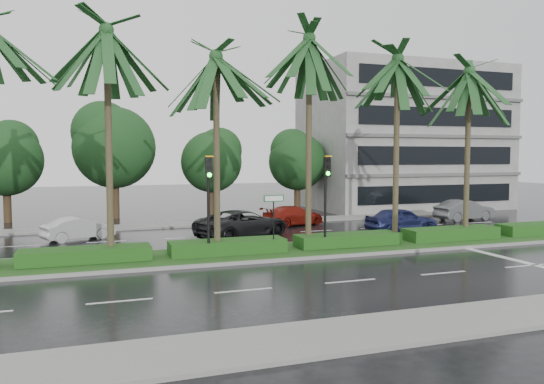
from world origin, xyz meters
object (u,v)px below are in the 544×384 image
object	(u,v)px
signal_median_left	(209,191)
car_white	(78,229)
car_red	(293,216)
car_blue	(401,220)
street_sign	(274,209)
car_grey	(464,210)
car_darkgrey	(243,224)

from	to	relation	value
signal_median_left	car_white	world-z (taller)	signal_median_left
signal_median_left	car_red	distance (m)	12.48
signal_median_left	car_blue	distance (m)	13.51
car_red	street_sign	bearing A→B (deg)	135.37
car_white	car_blue	world-z (taller)	car_blue
signal_median_left	car_grey	size ratio (longest dim) A/B	1.01
car_white	car_darkgrey	world-z (taller)	car_darkgrey
car_darkgrey	car_red	distance (m)	5.90
street_sign	car_blue	bearing A→B (deg)	24.91
car_grey	car_blue	bearing A→B (deg)	110.05
car_grey	car_red	bearing A→B (deg)	77.65
car_white	car_red	xyz separation A→B (m)	(13.04, 1.76, 0.02)
street_sign	car_white	distance (m)	11.45
car_white	street_sign	bearing A→B (deg)	-156.12
street_sign	car_red	world-z (taller)	street_sign
car_white	car_darkgrey	xyz separation A→B (m)	(8.54, -2.05, 0.15)
car_darkgrey	car_blue	xyz separation A→B (m)	(9.35, -1.17, -0.03)
car_blue	car_red	bearing A→B (deg)	42.09
car_darkgrey	car_white	bearing A→B (deg)	51.76
car_grey	street_sign	bearing A→B (deg)	109.93
car_grey	signal_median_left	bearing A→B (deg)	106.97
street_sign	car_red	xyz separation A→B (m)	(4.65, 9.39, -1.49)
car_red	car_blue	bearing A→B (deg)	-154.05
car_white	car_darkgrey	bearing A→B (deg)	-127.35
street_sign	car_darkgrey	distance (m)	5.75
car_darkgrey	car_red	size ratio (longest dim) A/B	1.26
car_darkgrey	car_grey	distance (m)	16.81
signal_median_left	car_darkgrey	bearing A→B (deg)	61.35
street_sign	car_grey	size ratio (longest dim) A/B	0.60
street_sign	car_darkgrey	bearing A→B (deg)	88.47
street_sign	car_blue	size ratio (longest dim) A/B	0.60
car_darkgrey	signal_median_left	bearing A→B (deg)	126.63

